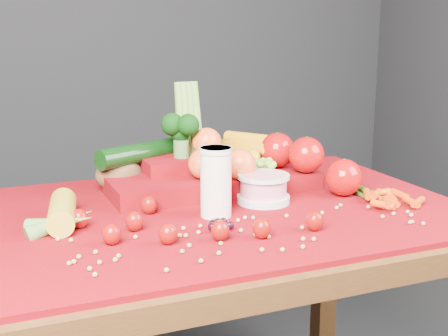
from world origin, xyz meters
name	(u,v)px	position (x,y,z in m)	size (l,w,h in m)	color
table	(227,251)	(0.00, 0.00, 0.66)	(1.10, 0.80, 0.75)	#3B1B0D
red_cloth	(227,210)	(0.00, 0.00, 0.76)	(1.05, 0.75, 0.01)	#730309
milk_glass	(216,180)	(-0.05, -0.05, 0.84)	(0.07, 0.07, 0.15)	white
yogurt_bowl	(263,187)	(0.09, 0.00, 0.80)	(0.12, 0.12, 0.07)	silver
strawberry_scatter	(179,222)	(-0.16, -0.13, 0.79)	(0.48, 0.28, 0.05)	#990D00
dark_grape_cluster	(217,224)	(-0.08, -0.14, 0.78)	(0.06, 0.05, 0.03)	black
soybean_scatter	(266,232)	(0.00, -0.20, 0.77)	(0.84, 0.24, 0.01)	#A99649
corn_ear	(61,219)	(-0.38, -0.01, 0.78)	(0.21, 0.25, 0.06)	gold
potato	(119,175)	(-0.20, 0.23, 0.80)	(0.12, 0.09, 0.08)	#4F331B
baby_carrot_pile	(388,198)	(0.35, -0.12, 0.78)	(0.17, 0.17, 0.03)	#D43D07
green_bean_pile	(358,190)	(0.35, -0.01, 0.77)	(0.14, 0.12, 0.01)	#234F12
produce_mound	(225,165)	(0.06, 0.15, 0.82)	(0.61, 0.38, 0.27)	#730309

